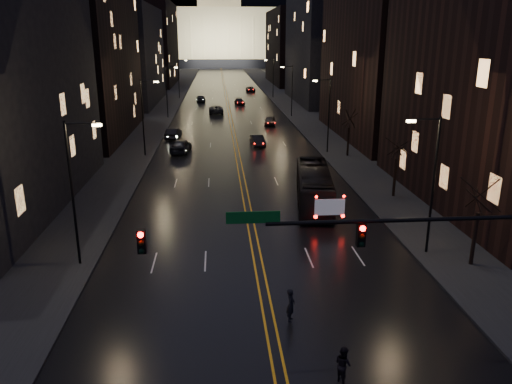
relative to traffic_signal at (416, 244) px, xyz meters
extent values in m
plane|color=black|center=(-5.91, 0.00, -5.10)|extent=(900.00, 900.00, 0.00)
cube|color=black|center=(-5.91, 130.00, -5.09)|extent=(20.00, 320.00, 0.02)
cube|color=black|center=(-19.91, 130.00, -5.02)|extent=(8.00, 320.00, 0.16)
cube|color=black|center=(8.09, 130.00, -5.02)|extent=(8.00, 320.00, 0.16)
cube|color=orange|center=(-5.91, 130.00, -5.08)|extent=(0.62, 320.00, 0.01)
cube|color=black|center=(-26.91, 54.00, 8.90)|extent=(12.00, 30.00, 28.00)
cube|color=black|center=(-26.91, 92.00, 4.90)|extent=(12.00, 34.00, 20.00)
cube|color=black|center=(-26.91, 140.00, 6.90)|extent=(12.00, 40.00, 24.00)
cube|color=black|center=(15.09, 92.00, 7.90)|extent=(12.00, 34.00, 26.00)
cube|color=black|center=(15.09, 140.00, 5.90)|extent=(12.00, 40.00, 22.00)
cube|color=black|center=(-5.91, 250.00, -3.10)|extent=(90.00, 50.00, 4.00)
cube|color=#FFE693|center=(-5.91, 250.00, 10.90)|extent=(80.00, 36.00, 24.00)
cylinder|color=black|center=(-0.41, 0.00, 1.10)|extent=(12.00, 0.18, 0.18)
cube|color=black|center=(-11.41, 0.00, 0.50)|extent=(0.35, 0.30, 1.00)
cube|color=black|center=(-2.41, 0.00, 0.50)|extent=(0.35, 0.30, 1.00)
sphere|color=#FF0705|center=(-11.41, -0.18, 0.85)|extent=(0.24, 0.24, 0.24)
sphere|color=#FF0705|center=(-2.41, -0.18, 0.85)|extent=(0.24, 0.24, 0.24)
cube|color=#053F14|center=(-6.91, 0.00, 1.40)|extent=(2.20, 0.06, 0.50)
cylinder|color=black|center=(5.09, 10.00, -0.60)|extent=(0.16, 0.16, 9.00)
cylinder|color=black|center=(4.19, 10.00, 3.70)|extent=(1.80, 0.10, 0.10)
cube|color=#F0D190|center=(3.29, 10.00, 3.60)|extent=(0.50, 0.25, 0.15)
cylinder|color=black|center=(-16.91, 10.00, -0.60)|extent=(0.16, 0.16, 9.00)
cylinder|color=black|center=(-16.01, 10.00, 3.70)|extent=(1.80, 0.10, 0.10)
cube|color=#F0D190|center=(-15.11, 10.00, 3.60)|extent=(0.50, 0.25, 0.15)
cylinder|color=black|center=(5.09, 40.00, -0.60)|extent=(0.16, 0.16, 9.00)
cylinder|color=black|center=(4.19, 40.00, 3.70)|extent=(1.80, 0.10, 0.10)
cube|color=#F0D190|center=(3.29, 40.00, 3.60)|extent=(0.50, 0.25, 0.15)
cylinder|color=black|center=(-16.91, 40.00, -0.60)|extent=(0.16, 0.16, 9.00)
cylinder|color=black|center=(-16.01, 40.00, 3.70)|extent=(1.80, 0.10, 0.10)
cube|color=#F0D190|center=(-15.11, 40.00, 3.60)|extent=(0.50, 0.25, 0.15)
cylinder|color=black|center=(5.09, 70.00, -0.60)|extent=(0.16, 0.16, 9.00)
cylinder|color=black|center=(4.19, 70.00, 3.70)|extent=(1.80, 0.10, 0.10)
cube|color=#F0D190|center=(3.29, 70.00, 3.60)|extent=(0.50, 0.25, 0.15)
cylinder|color=black|center=(-16.91, 70.00, -0.60)|extent=(0.16, 0.16, 9.00)
cylinder|color=black|center=(-16.01, 70.00, 3.70)|extent=(1.80, 0.10, 0.10)
cube|color=#F0D190|center=(-15.11, 70.00, 3.60)|extent=(0.50, 0.25, 0.15)
cylinder|color=black|center=(5.09, 100.00, -0.60)|extent=(0.16, 0.16, 9.00)
cylinder|color=black|center=(4.19, 100.00, 3.70)|extent=(1.80, 0.10, 0.10)
cube|color=#F0D190|center=(3.29, 100.00, 3.60)|extent=(0.50, 0.25, 0.15)
cylinder|color=black|center=(-16.91, 100.00, -0.60)|extent=(0.16, 0.16, 9.00)
cylinder|color=black|center=(-16.01, 100.00, 3.70)|extent=(1.80, 0.10, 0.10)
cube|color=#F0D190|center=(-15.11, 100.00, 3.60)|extent=(0.50, 0.25, 0.15)
cylinder|color=black|center=(7.09, 8.00, -3.35)|extent=(0.24, 0.24, 3.50)
cylinder|color=black|center=(7.09, 22.00, -3.35)|extent=(0.24, 0.24, 3.50)
cylinder|color=black|center=(7.09, 38.00, -3.35)|extent=(0.24, 0.24, 3.50)
imported|color=black|center=(-0.32, 20.60, -3.53)|extent=(4.18, 11.57, 3.15)
imported|color=black|center=(-12.78, 41.79, -4.24)|extent=(2.62, 5.26, 1.72)
imported|color=black|center=(-14.41, 50.82, -4.34)|extent=(2.12, 4.77, 1.52)
imported|color=black|center=(-8.41, 75.00, -4.32)|extent=(2.76, 5.71, 1.57)
imported|color=black|center=(-11.79, 93.98, -4.40)|extent=(2.23, 4.96, 1.41)
imported|color=black|center=(-3.07, 45.03, -4.40)|extent=(1.86, 4.40, 1.41)
imported|color=black|center=(0.26, 61.07, -4.36)|extent=(2.32, 4.56, 1.49)
imported|color=black|center=(-3.41, 87.71, -4.45)|extent=(2.31, 4.69, 1.31)
imported|color=black|center=(0.79, 115.29, -4.43)|extent=(2.37, 4.88, 1.34)
imported|color=black|center=(-4.85, 2.73, -4.24)|extent=(0.59, 0.72, 1.72)
imported|color=black|center=(-3.41, -2.00, -4.29)|extent=(0.72, 0.90, 1.62)
camera|label=1|loc=(-8.27, -18.88, 8.29)|focal=35.00mm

